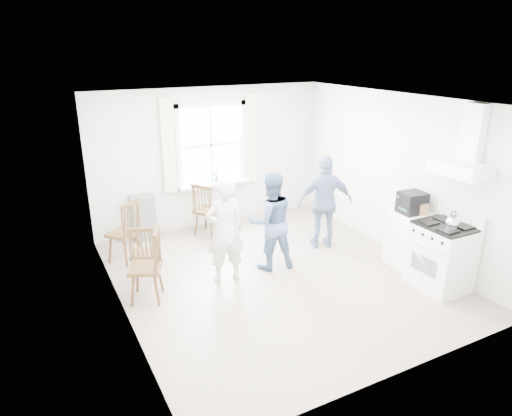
{
  "coord_description": "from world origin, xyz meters",
  "views": [
    {
      "loc": [
        -3.12,
        -5.33,
        3.28
      ],
      "look_at": [
        -0.24,
        0.2,
        1.06
      ],
      "focal_mm": 32.0,
      "sensor_mm": 36.0,
      "label": 1
    }
  ],
  "objects_px": {
    "stereo_stack": "(412,203)",
    "low_cabinet": "(408,239)",
    "person_left": "(225,231)",
    "windsor_chair_c": "(153,257)",
    "gas_stove": "(441,255)",
    "person_mid": "(271,221)",
    "windsor_chair_a": "(128,225)",
    "windsor_chair_b": "(143,248)",
    "person_right": "(325,202)"
  },
  "relations": [
    {
      "from": "person_left",
      "to": "windsor_chair_a",
      "type": "bearing_deg",
      "value": -43.06
    },
    {
      "from": "person_left",
      "to": "person_mid",
      "type": "relative_size",
      "value": 1.02
    },
    {
      "from": "stereo_stack",
      "to": "low_cabinet",
      "type": "bearing_deg",
      "value": 35.3
    },
    {
      "from": "gas_stove",
      "to": "person_right",
      "type": "relative_size",
      "value": 0.7
    },
    {
      "from": "windsor_chair_a",
      "to": "person_right",
      "type": "distance_m",
      "value": 3.23
    },
    {
      "from": "stereo_stack",
      "to": "person_mid",
      "type": "xyz_separation_m",
      "value": [
        -1.89,
        0.97,
        -0.29
      ]
    },
    {
      "from": "gas_stove",
      "to": "windsor_chair_b",
      "type": "relative_size",
      "value": 1.26
    },
    {
      "from": "gas_stove",
      "to": "person_left",
      "type": "relative_size",
      "value": 0.72
    },
    {
      "from": "stereo_stack",
      "to": "person_right",
      "type": "height_order",
      "value": "person_right"
    },
    {
      "from": "low_cabinet",
      "to": "person_right",
      "type": "distance_m",
      "value": 1.46
    },
    {
      "from": "windsor_chair_a",
      "to": "person_right",
      "type": "height_order",
      "value": "person_right"
    },
    {
      "from": "low_cabinet",
      "to": "windsor_chair_c",
      "type": "distance_m",
      "value": 3.88
    },
    {
      "from": "windsor_chair_c",
      "to": "person_left",
      "type": "height_order",
      "value": "person_left"
    },
    {
      "from": "windsor_chair_b",
      "to": "person_left",
      "type": "relative_size",
      "value": 0.57
    },
    {
      "from": "person_mid",
      "to": "person_right",
      "type": "bearing_deg",
      "value": -157.89
    },
    {
      "from": "windsor_chair_a",
      "to": "stereo_stack",
      "type": "bearing_deg",
      "value": -29.8
    },
    {
      "from": "gas_stove",
      "to": "person_mid",
      "type": "relative_size",
      "value": 0.73
    },
    {
      "from": "stereo_stack",
      "to": "gas_stove",
      "type": "bearing_deg",
      "value": -93.35
    },
    {
      "from": "person_left",
      "to": "windsor_chair_c",
      "type": "bearing_deg",
      "value": 7.86
    },
    {
      "from": "stereo_stack",
      "to": "person_right",
      "type": "bearing_deg",
      "value": 119.36
    },
    {
      "from": "low_cabinet",
      "to": "stereo_stack",
      "type": "height_order",
      "value": "stereo_stack"
    },
    {
      "from": "low_cabinet",
      "to": "windsor_chair_b",
      "type": "relative_size",
      "value": 1.01
    },
    {
      "from": "low_cabinet",
      "to": "windsor_chair_a",
      "type": "bearing_deg",
      "value": 150.64
    },
    {
      "from": "windsor_chair_c",
      "to": "low_cabinet",
      "type": "bearing_deg",
      "value": -12.55
    },
    {
      "from": "low_cabinet",
      "to": "windsor_chair_c",
      "type": "bearing_deg",
      "value": 167.45
    },
    {
      "from": "gas_stove",
      "to": "windsor_chair_b",
      "type": "distance_m",
      "value": 4.26
    },
    {
      "from": "gas_stove",
      "to": "person_mid",
      "type": "bearing_deg",
      "value": 138.28
    },
    {
      "from": "windsor_chair_b",
      "to": "person_right",
      "type": "xyz_separation_m",
      "value": [
        3.06,
        -0.16,
        0.26
      ]
    },
    {
      "from": "stereo_stack",
      "to": "windsor_chair_a",
      "type": "relative_size",
      "value": 0.38
    },
    {
      "from": "gas_stove",
      "to": "person_right",
      "type": "height_order",
      "value": "person_right"
    },
    {
      "from": "windsor_chair_b",
      "to": "windsor_chair_c",
      "type": "relative_size",
      "value": 0.86
    },
    {
      "from": "gas_stove",
      "to": "windsor_chair_a",
      "type": "xyz_separation_m",
      "value": [
        -3.74,
        2.85,
        0.14
      ]
    },
    {
      "from": "stereo_stack",
      "to": "windsor_chair_b",
      "type": "distance_m",
      "value": 4.04
    },
    {
      "from": "windsor_chair_a",
      "to": "person_left",
      "type": "xyz_separation_m",
      "value": [
        1.11,
        -1.26,
        0.15
      ]
    },
    {
      "from": "gas_stove",
      "to": "person_mid",
      "type": "height_order",
      "value": "person_mid"
    },
    {
      "from": "windsor_chair_b",
      "to": "low_cabinet",
      "type": "bearing_deg",
      "value": -19.95
    },
    {
      "from": "windsor_chair_b",
      "to": "windsor_chair_a",
      "type": "bearing_deg",
      "value": 92.09
    },
    {
      "from": "windsor_chair_b",
      "to": "person_mid",
      "type": "distance_m",
      "value": 1.93
    },
    {
      "from": "low_cabinet",
      "to": "gas_stove",
      "type": "bearing_deg",
      "value": -95.68
    },
    {
      "from": "stereo_stack",
      "to": "person_mid",
      "type": "height_order",
      "value": "person_mid"
    },
    {
      "from": "stereo_stack",
      "to": "windsor_chair_b",
      "type": "xyz_separation_m",
      "value": [
        -3.75,
        1.4,
        -0.52
      ]
    },
    {
      "from": "low_cabinet",
      "to": "windsor_chair_c",
      "type": "relative_size",
      "value": 0.87
    },
    {
      "from": "windsor_chair_c",
      "to": "person_left",
      "type": "bearing_deg",
      "value": 2.09
    },
    {
      "from": "windsor_chair_a",
      "to": "person_left",
      "type": "bearing_deg",
      "value": -48.84
    },
    {
      "from": "windsor_chair_c",
      "to": "person_mid",
      "type": "bearing_deg",
      "value": 3.32
    },
    {
      "from": "windsor_chair_b",
      "to": "person_right",
      "type": "relative_size",
      "value": 0.55
    },
    {
      "from": "gas_stove",
      "to": "windsor_chair_a",
      "type": "height_order",
      "value": "gas_stove"
    },
    {
      "from": "windsor_chair_a",
      "to": "person_mid",
      "type": "height_order",
      "value": "person_mid"
    },
    {
      "from": "windsor_chair_b",
      "to": "windsor_chair_c",
      "type": "bearing_deg",
      "value": -89.4
    },
    {
      "from": "stereo_stack",
      "to": "windsor_chair_b",
      "type": "bearing_deg",
      "value": 159.62
    }
  ]
}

